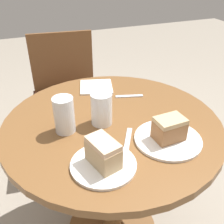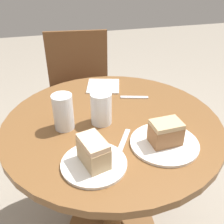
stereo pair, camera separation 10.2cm
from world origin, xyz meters
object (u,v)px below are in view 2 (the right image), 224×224
Objects in this scene: glass_lemonade at (101,110)px; glass_water at (63,113)px; plate_near at (164,143)px; cake_slice_near at (166,132)px; plate_far at (94,164)px; chair at (80,93)px; cake_slice_far at (93,152)px.

glass_water reaches higher than glass_lemonade.
plate_near is at bearing -30.58° from glass_water.
glass_lemonade is (-0.18, 0.19, 0.00)m from cake_slice_near.
plate_far is 1.64× the size of glass_lemonade.
glass_lemonade reaches higher than plate_far.
glass_lemonade is at bearing -1.39° from glass_water.
plate_near is 0.05m from cake_slice_near.
chair is at bearing 100.13° from cake_slice_near.
chair reaches higher than plate_near.
cake_slice_far is (-0.26, -0.04, 0.05)m from plate_near.
glass_lemonade is 0.92× the size of glass_water.
plate_far is 0.25m from glass_lemonade.
glass_water is (-0.07, 0.23, 0.06)m from plate_far.
cake_slice_far is at bearing -88.04° from chair.
cake_slice_far is at bearing -73.62° from glass_water.
cake_slice_far is at bearing -108.40° from glass_lemonade.
plate_far is at bearing -108.40° from glass_lemonade.
chair is at bearing 89.22° from glass_lemonade.
chair reaches higher than cake_slice_far.
cake_slice_far is at bearing -171.41° from plate_near.
glass_water is at bearing -94.48° from chair.
cake_slice_far is (-0.09, -1.00, 0.31)m from chair.
cake_slice_near is 0.84× the size of glass_lemonade.
glass_lemonade is at bearing -83.88° from chair.
glass_lemonade is (0.08, 0.23, 0.05)m from plate_far.
chair is 1.05m from cake_slice_far.
cake_slice_far reaches higher than plate_near.
glass_lemonade is 0.14m from glass_water.
chair is 1.04m from plate_far.
cake_slice_near is 0.26m from cake_slice_far.
cake_slice_near is at bearing 8.59° from cake_slice_far.
chair is at bearing 85.06° from plate_far.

